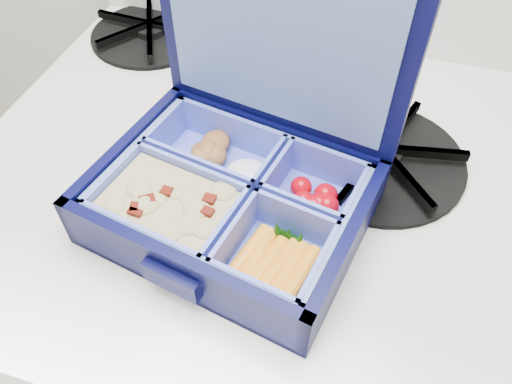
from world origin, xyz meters
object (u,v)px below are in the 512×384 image
(burner_grate, at_px, (380,153))
(fork, at_px, (357,155))
(bento_box, at_px, (231,201))
(stove, at_px, (250,327))

(burner_grate, distance_m, fork, 0.03)
(bento_box, bearing_deg, fork, 60.74)
(bento_box, distance_m, fork, 0.17)
(burner_grate, bearing_deg, fork, 179.28)
(stove, bearing_deg, bento_box, -80.54)
(stove, distance_m, fork, 0.48)
(stove, xyz_separation_m, bento_box, (0.02, -0.10, 0.49))
(stove, distance_m, burner_grate, 0.50)
(stove, height_order, burner_grate, burner_grate)
(stove, relative_size, fork, 5.17)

